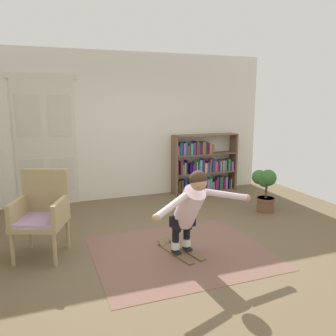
% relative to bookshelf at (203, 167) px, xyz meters
% --- Properties ---
extents(ground_plane, '(7.20, 7.20, 0.00)m').
position_rel_bookshelf_xyz_m(ground_plane, '(-1.63, -2.39, -0.55)').
color(ground_plane, brown).
extents(back_wall, '(6.00, 0.10, 2.90)m').
position_rel_bookshelf_xyz_m(back_wall, '(-1.63, 0.21, 0.90)').
color(back_wall, silver).
rests_on(back_wall, ground).
extents(double_door, '(1.22, 0.05, 2.45)m').
position_rel_bookshelf_xyz_m(double_door, '(-3.17, 0.15, 0.68)').
color(double_door, beige).
rests_on(double_door, ground).
extents(rug, '(2.26, 1.90, 0.01)m').
position_rel_bookshelf_xyz_m(rug, '(-1.64, -2.68, -0.55)').
color(rug, brown).
rests_on(rug, ground).
extents(bookshelf, '(1.46, 0.30, 1.25)m').
position_rel_bookshelf_xyz_m(bookshelf, '(0.00, 0.00, 0.00)').
color(bookshelf, brown).
rests_on(bookshelf, ground).
extents(wicker_chair, '(0.78, 0.78, 1.10)m').
position_rel_bookshelf_xyz_m(wicker_chair, '(-3.33, -2.08, 0.03)').
color(wicker_chair, tan).
rests_on(wicker_chair, ground).
extents(potted_plant, '(0.41, 0.40, 0.78)m').
position_rel_bookshelf_xyz_m(potted_plant, '(0.41, -1.66, -0.08)').
color(potted_plant, brown).
rests_on(potted_plant, ground).
extents(skis_pair, '(0.43, 0.79, 0.07)m').
position_rel_bookshelf_xyz_m(skis_pair, '(-1.64, -2.66, -0.53)').
color(skis_pair, brown).
rests_on(skis_pair, rug).
extents(person_skier, '(1.44, 0.80, 1.09)m').
position_rel_bookshelf_xyz_m(person_skier, '(-1.59, -2.86, 0.14)').
color(person_skier, white).
rests_on(person_skier, skis_pair).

